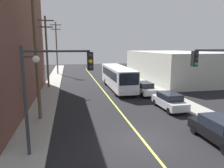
# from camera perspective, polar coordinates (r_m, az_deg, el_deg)

# --- Properties ---
(ground_plane) EXTENTS (120.00, 120.00, 0.00)m
(ground_plane) POSITION_cam_1_polar(r_m,az_deg,el_deg) (14.18, 8.60, -15.19)
(ground_plane) COLOR black
(sidewalk_left) EXTENTS (2.50, 90.00, 0.15)m
(sidewalk_left) POSITION_cam_1_polar(r_m,az_deg,el_deg) (22.91, -18.19, -5.37)
(sidewalk_left) COLOR gray
(sidewalk_left) RESTS_ON ground
(sidewalk_right) EXTENTS (2.50, 90.00, 0.15)m
(sidewalk_right) POSITION_cam_1_polar(r_m,az_deg,el_deg) (25.66, 16.02, -3.57)
(sidewalk_right) COLOR gray
(sidewalk_right) RESTS_ON ground
(lane_stripe_center) EXTENTS (0.16, 60.00, 0.01)m
(lane_stripe_center) POSITION_cam_1_polar(r_m,az_deg,el_deg) (28.01, -2.17, -2.16)
(lane_stripe_center) COLOR #D8CC4C
(lane_stripe_center) RESTS_ON ground
(building_right_warehouse) EXTENTS (12.00, 20.74, 5.11)m
(building_right_warehouse) POSITION_cam_1_polar(r_m,az_deg,el_deg) (40.03, 16.69, 4.90)
(building_right_warehouse) COLOR #B2B2A8
(building_right_warehouse) RESTS_ON ground
(city_bus) EXTENTS (2.64, 12.17, 3.20)m
(city_bus) POSITION_cam_1_polar(r_m,az_deg,el_deg) (29.52, 1.53, 2.07)
(city_bus) COLOR silver
(city_bus) RESTS_ON ground
(parked_car_black) EXTENTS (1.84, 4.41, 1.62)m
(parked_car_black) POSITION_cam_1_polar(r_m,az_deg,el_deg) (15.13, 27.69, -11.18)
(parked_car_black) COLOR black
(parked_car_black) RESTS_ON ground
(parked_car_silver) EXTENTS (1.88, 4.43, 1.62)m
(parked_car_silver) POSITION_cam_1_polar(r_m,az_deg,el_deg) (20.96, 15.60, -4.51)
(parked_car_silver) COLOR #B7B7BC
(parked_car_silver) RESTS_ON ground
(parked_car_white) EXTENTS (1.91, 4.44, 1.62)m
(parked_car_white) POSITION_cam_1_polar(r_m,az_deg,el_deg) (26.49, 8.91, -1.16)
(parked_car_white) COLOR silver
(parked_car_white) RESTS_ON ground
(utility_pole_near) EXTENTS (2.40, 0.28, 11.85)m
(utility_pole_near) POSITION_cam_1_polar(r_m,az_deg,el_deg) (17.47, -20.47, 11.43)
(utility_pole_near) COLOR brown
(utility_pole_near) RESTS_ON sidewalk_left
(utility_pole_mid) EXTENTS (2.40, 0.28, 10.14)m
(utility_pole_mid) POSITION_cam_1_polar(r_m,az_deg,el_deg) (31.52, -17.64, 9.25)
(utility_pole_mid) COLOR brown
(utility_pole_mid) RESTS_ON sidewalk_left
(utility_pole_far) EXTENTS (2.40, 0.28, 11.01)m
(utility_pole_far) POSITION_cam_1_polar(r_m,az_deg,el_deg) (46.74, -15.11, 10.16)
(utility_pole_far) COLOR brown
(utility_pole_far) RESTS_ON sidewalk_left
(traffic_signal_left_corner) EXTENTS (3.75, 0.48, 6.00)m
(traffic_signal_left_corner) POSITION_cam_1_polar(r_m,az_deg,el_deg) (11.49, -15.75, 1.01)
(traffic_signal_left_corner) COLOR #2D2D33
(traffic_signal_left_corner) RESTS_ON sidewalk_left
(traffic_signal_right_corner) EXTENTS (3.75, 0.48, 6.00)m
(traffic_signal_right_corner) POSITION_cam_1_polar(r_m,az_deg,el_deg) (15.80, 27.62, 2.69)
(traffic_signal_right_corner) COLOR #2D2D33
(traffic_signal_right_corner) RESTS_ON sidewalk_right
(street_lamp_left) EXTENTS (0.98, 0.40, 5.50)m
(street_lamp_left) POSITION_cam_1_polar(r_m,az_deg,el_deg) (12.35, -22.01, -1.37)
(street_lamp_left) COLOR #38383D
(street_lamp_left) RESTS_ON sidewalk_left
(fire_hydrant) EXTENTS (0.44, 0.26, 0.84)m
(fire_hydrant) POSITION_cam_1_polar(r_m,az_deg,el_deg) (22.64, 18.98, -4.27)
(fire_hydrant) COLOR red
(fire_hydrant) RESTS_ON sidewalk_right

